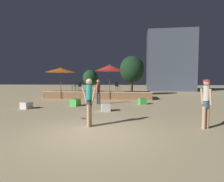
{
  "coord_description": "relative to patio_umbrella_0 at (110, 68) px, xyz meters",
  "views": [
    {
      "loc": [
        1.36,
        -5.48,
        1.75
      ],
      "look_at": [
        0.0,
        5.01,
        1.1
      ],
      "focal_mm": 28.0,
      "sensor_mm": 36.0,
      "label": 1
    }
  ],
  "objects": [
    {
      "name": "bistro_chair_0",
      "position": [
        -1.22,
        0.88,
        -1.58
      ],
      "size": [
        0.43,
        0.42,
        0.9
      ],
      "rotation": [
        0.0,
        0.0,
        4.43
      ],
      "color": "#47474C",
      "rests_on": "wooden_deck"
    },
    {
      "name": "wooden_deck",
      "position": [
        -1.31,
        1.41,
        -2.52
      ],
      "size": [
        10.19,
        2.7,
        0.72
      ],
      "color": "olive",
      "rests_on": "ground"
    },
    {
      "name": "bistro_chair_2",
      "position": [
        -2.98,
        0.56,
        -1.58
      ],
      "size": [
        0.48,
        0.48,
        0.9
      ],
      "rotation": [
        0.0,
        0.0,
        4.07
      ],
      "color": "#1E4C47",
      "rests_on": "wooden_deck"
    },
    {
      "name": "patio_umbrella_1",
      "position": [
        -4.59,
        0.01,
        -0.16
      ],
      "size": [
        2.75,
        2.75,
        2.96
      ],
      "color": "brown",
      "rests_on": "ground"
    },
    {
      "name": "person_0",
      "position": [
        -0.4,
        -3.01,
        -1.84
      ],
      "size": [
        0.3,
        0.53,
        1.8
      ],
      "rotation": [
        0.0,
        0.0,
        5.87
      ],
      "color": "#3F3F47",
      "rests_on": "ground"
    },
    {
      "name": "distant_building",
      "position": [
        7.97,
        14.09,
        2.02
      ],
      "size": [
        7.48,
        3.27,
        9.71
      ],
      "color": "#4C5666",
      "rests_on": "ground"
    },
    {
      "name": "bistro_chair_3",
      "position": [
        -3.73,
        1.35,
        -1.58
      ],
      "size": [
        0.47,
        0.47,
        0.9
      ],
      "rotation": [
        0.0,
        0.0,
        5.29
      ],
      "color": "#2D3338",
      "rests_on": "wooden_deck"
    },
    {
      "name": "cube_seat_2",
      "position": [
        -1.8,
        -4.03,
        -2.6
      ],
      "size": [
        0.69,
        0.69,
        0.49
      ],
      "rotation": [
        0.0,
        0.0,
        -0.31
      ],
      "color": "#4CC651",
      "rests_on": "ground"
    },
    {
      "name": "background_tree_1",
      "position": [
        -3.39,
        6.33,
        -0.81
      ],
      "size": [
        1.89,
        1.89,
        3.09
      ],
      "color": "#3D2B1C",
      "rests_on": "ground"
    },
    {
      "name": "cube_seat_1",
      "position": [
        2.78,
        -2.66,
        -2.61
      ],
      "size": [
        0.64,
        0.64,
        0.45
      ],
      "rotation": [
        0.0,
        0.0,
        0.37
      ],
      "color": "#4CC651",
      "rests_on": "ground"
    },
    {
      "name": "cube_seat_0",
      "position": [
        0.61,
        -5.77,
        -2.62
      ],
      "size": [
        0.59,
        0.59,
        0.44
      ],
      "rotation": [
        0.0,
        0.0,
        0.3
      ],
      "color": "white",
      "rests_on": "ground"
    },
    {
      "name": "ground_plane",
      "position": [
        0.86,
        -9.98,
        -2.84
      ],
      "size": [
        120.0,
        120.0,
        0.0
      ],
      "primitive_type": "plane",
      "color": "#D1B784"
    },
    {
      "name": "bistro_chair_1",
      "position": [
        0.57,
        1.18,
        -1.58
      ],
      "size": [
        0.48,
        0.48,
        0.9
      ],
      "rotation": [
        0.0,
        0.0,
        0.72
      ],
      "color": "#47474C",
      "rests_on": "wooden_deck"
    },
    {
      "name": "background_tree_0",
      "position": [
        1.9,
        5.27,
        0.19
      ],
      "size": [
        2.83,
        2.83,
        4.59
      ],
      "color": "#3D2B1C",
      "rests_on": "ground"
    },
    {
      "name": "patio_umbrella_0",
      "position": [
        0.0,
        0.0,
        0.0
      ],
      "size": [
        2.69,
        2.69,
        3.19
      ],
      "color": "brown",
      "rests_on": "ground"
    },
    {
      "name": "person_2",
      "position": [
        0.53,
        -9.09,
        -1.84
      ],
      "size": [
        0.58,
        0.31,
        1.81
      ],
      "rotation": [
        0.0,
        0.0,
        1.5
      ],
      "color": "tan",
      "rests_on": "ground"
    },
    {
      "name": "cube_seat_3",
      "position": [
        -4.42,
        -5.5,
        -2.64
      ],
      "size": [
        0.65,
        0.65,
        0.41
      ],
      "rotation": [
        0.0,
        0.0,
        -0.25
      ],
      "color": "white",
      "rests_on": "ground"
    },
    {
      "name": "frisbee_disc",
      "position": [
        -0.11,
        -7.85,
        -2.82
      ],
      "size": [
        0.25,
        0.25,
        0.03
      ],
      "color": "#E54C99",
      "rests_on": "ground"
    },
    {
      "name": "person_1",
      "position": [
        4.77,
        -8.85,
        -1.82
      ],
      "size": [
        0.32,
        0.46,
        1.78
      ],
      "rotation": [
        0.0,
        0.0,
        0.53
      ],
      "color": "tan",
      "rests_on": "ground"
    }
  ]
}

